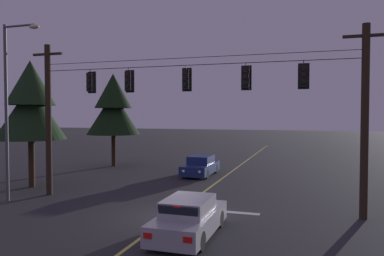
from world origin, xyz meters
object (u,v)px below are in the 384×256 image
at_px(car_waiting_near_lane, 189,218).
at_px(tree_verge_near, 113,107).
at_px(street_lamp_corner, 11,97).
at_px(car_oncoming_lead, 201,166).
at_px(traffic_light_left_inner, 128,81).
at_px(tree_verge_far, 31,104).
at_px(traffic_light_leftmost, 90,82).
at_px(traffic_light_right_inner, 246,77).
at_px(traffic_light_centre, 186,79).
at_px(traffic_light_rightmost, 304,76).

height_order(car_waiting_near_lane, tree_verge_near, tree_verge_near).
bearing_deg(street_lamp_corner, car_oncoming_lead, 57.50).
distance_m(traffic_light_left_inner, street_lamp_corner, 5.88).
relative_size(car_waiting_near_lane, tree_verge_far, 0.57).
bearing_deg(tree_verge_far, car_oncoming_lead, 40.86).
relative_size(traffic_light_leftmost, car_waiting_near_lane, 0.28).
relative_size(car_waiting_near_lane, car_oncoming_lead, 0.98).
bearing_deg(traffic_light_left_inner, traffic_light_right_inner, 0.00).
relative_size(traffic_light_left_inner, tree_verge_far, 0.16).
bearing_deg(traffic_light_centre, street_lamp_corner, -167.96).
xyz_separation_m(traffic_light_left_inner, tree_verge_near, (-7.09, 11.04, -1.05)).
distance_m(traffic_light_left_inner, tree_verge_far, 7.42).
distance_m(car_waiting_near_lane, tree_verge_far, 13.73).
distance_m(car_oncoming_lead, street_lamp_corner, 13.33).
height_order(traffic_light_rightmost, street_lamp_corner, street_lamp_corner).
distance_m(traffic_light_right_inner, street_lamp_corner, 11.55).
bearing_deg(traffic_light_left_inner, traffic_light_rightmost, 0.00).
distance_m(car_waiting_near_lane, street_lamp_corner, 11.30).
bearing_deg(tree_verge_near, traffic_light_left_inner, -57.30).
bearing_deg(tree_verge_far, street_lamp_corner, -63.19).
bearing_deg(car_oncoming_lead, traffic_light_left_inner, -97.79).
relative_size(traffic_light_left_inner, tree_verge_near, 0.16).
height_order(traffic_light_rightmost, car_waiting_near_lane, traffic_light_rightmost).
xyz_separation_m(traffic_light_left_inner, car_oncoming_lead, (1.20, 8.74, -5.36)).
relative_size(traffic_light_right_inner, car_oncoming_lead, 0.28).
height_order(street_lamp_corner, tree_verge_near, street_lamp_corner).
bearing_deg(traffic_light_left_inner, street_lamp_corner, -161.77).
xyz_separation_m(traffic_light_left_inner, car_waiting_near_lane, (4.52, -4.22, -5.35)).
height_order(street_lamp_corner, tree_verge_far, street_lamp_corner).
xyz_separation_m(traffic_light_right_inner, traffic_light_rightmost, (2.49, 0.00, 0.00)).
xyz_separation_m(traffic_light_leftmost, car_oncoming_lead, (3.37, 8.74, -5.36)).
xyz_separation_m(traffic_light_centre, traffic_light_rightmost, (5.32, 0.00, 0.00)).
distance_m(traffic_light_left_inner, traffic_light_rightmost, 8.33).
bearing_deg(tree_verge_near, car_waiting_near_lane, -52.73).
bearing_deg(traffic_light_right_inner, tree_verge_near, 139.51).
relative_size(traffic_light_centre, car_oncoming_lead, 0.28).
bearing_deg(tree_verge_far, traffic_light_leftmost, -16.37).
height_order(traffic_light_leftmost, street_lamp_corner, street_lamp_corner).
distance_m(traffic_light_leftmost, car_oncoming_lead, 10.79).
relative_size(traffic_light_leftmost, traffic_light_right_inner, 1.00).
relative_size(traffic_light_centre, traffic_light_rightmost, 1.00).
distance_m(traffic_light_centre, car_waiting_near_lane, 6.98).
height_order(traffic_light_leftmost, traffic_light_left_inner, same).
height_order(traffic_light_left_inner, tree_verge_far, tree_verge_far).
bearing_deg(car_waiting_near_lane, traffic_light_rightmost, 47.95).
height_order(traffic_light_centre, street_lamp_corner, street_lamp_corner).
bearing_deg(traffic_light_rightmost, tree_verge_far, 174.57).
distance_m(traffic_light_leftmost, tree_verge_near, 12.13).
bearing_deg(traffic_light_centre, car_oncoming_lead, 101.74).
xyz_separation_m(car_waiting_near_lane, tree_verge_near, (-11.61, 15.26, 4.31)).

